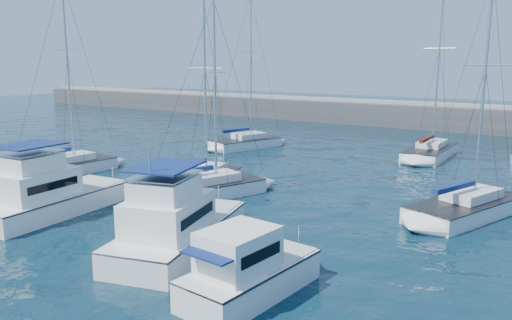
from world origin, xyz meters
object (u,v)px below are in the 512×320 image
Objects in this scene: motor_yacht_port_inner at (46,196)px; motor_yacht_stbd_inner at (176,228)px; motor_yacht_stbd_outer at (247,273)px; sailboat_mid_e at (466,208)px; sailboat_mid_c at (207,189)px; sailboat_back_a at (246,143)px; sailboat_back_b at (430,152)px; sailboat_mid_b at (202,181)px; sailboat_mid_a at (67,167)px.

motor_yacht_stbd_inner is (10.15, 0.01, -0.00)m from motor_yacht_port_inner.
sailboat_mid_e reaches higher than motor_yacht_stbd_outer.
sailboat_mid_e is at bearing 37.73° from sailboat_mid_c.
motor_yacht_port_inner is at bearing -103.33° from sailboat_mid_c.
sailboat_mid_c is 0.82× the size of sailboat_back_a.
sailboat_back_b is at bearing 35.29° from sailboat_back_a.
sailboat_mid_b is at bearing 108.13° from motor_yacht_stbd_inner.
sailboat_mid_a is at bearing 133.80° from motor_yacht_port_inner.
motor_yacht_stbd_outer is at bearing -57.11° from sailboat_mid_b.
sailboat_mid_b reaches higher than motor_yacht_stbd_outer.
motor_yacht_stbd_inner is 1.56× the size of motor_yacht_stbd_outer.
sailboat_back_b is at bearing 130.28° from sailboat_mid_e.
sailboat_mid_b is 1.03× the size of sailboat_mid_c.
sailboat_mid_b is at bearing -149.09° from sailboat_mid_e.
sailboat_mid_e is (10.22, 13.27, -0.62)m from motor_yacht_stbd_inner.
sailboat_back_b is at bearing 67.54° from motor_yacht_stbd_inner.
motor_yacht_stbd_inner is 28.77m from sailboat_back_a.
sailboat_mid_b is (12.07, 2.39, -0.03)m from sailboat_mid_a.
sailboat_mid_a is at bearing -149.35° from sailboat_mid_e.
motor_yacht_port_inner is 0.97× the size of motor_yacht_stbd_inner.
sailboat_mid_c is (-4.89, 8.22, -0.63)m from motor_yacht_stbd_inner.
motor_yacht_port_inner is 0.59× the size of sailboat_mid_a.
sailboat_mid_b is at bearing 157.21° from sailboat_mid_c.
sailboat_mid_a is 13.80m from sailboat_mid_c.
sailboat_back_a is at bearing -163.70° from sailboat_back_b.
motor_yacht_stbd_inner is at bearing 164.88° from motor_yacht_stbd_outer.
sailboat_mid_b is 2.30m from sailboat_mid_c.
sailboat_back_a is 18.10m from sailboat_back_b.
sailboat_mid_e is (20.37, 13.28, -0.62)m from motor_yacht_port_inner.
motor_yacht_stbd_inner is 16.76m from sailboat_mid_e.
motor_yacht_stbd_outer is 0.45× the size of sailboat_mid_e.
sailboat_mid_b is 23.16m from sailboat_back_b.
sailboat_back_b reaches higher than sailboat_mid_a.
sailboat_mid_e is at bearing -1.11° from sailboat_mid_b.
sailboat_back_b is at bearing 88.70° from sailboat_mid_c.
sailboat_mid_a is at bearing -134.55° from sailboat_back_b.
motor_yacht_port_inner is at bearing -114.94° from sailboat_back_b.
sailboat_mid_a reaches higher than sailboat_mid_c.
sailboat_mid_b is 0.97× the size of sailboat_mid_e.
sailboat_back_b reaches higher than sailboat_mid_b.
motor_yacht_stbd_inner is 0.59× the size of sailboat_back_b.
sailboat_mid_e is at bearing 36.47° from motor_yacht_stbd_inner.
sailboat_mid_e reaches higher than sailboat_mid_c.
motor_yacht_stbd_inner is 9.58m from sailboat_mid_c.
sailboat_back_b reaches higher than sailboat_back_a.
sailboat_back_a reaches higher than motor_yacht_stbd_outer.
motor_yacht_stbd_inner is at bearing -108.49° from sailboat_mid_e.
sailboat_mid_c is (-10.36, 10.19, -0.43)m from motor_yacht_stbd_outer.
motor_yacht_port_inner is 0.67× the size of sailboat_mid_e.
sailboat_mid_b is 0.83× the size of sailboat_back_b.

